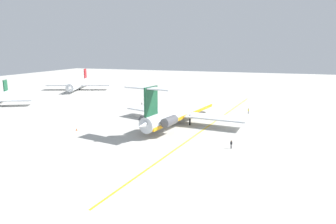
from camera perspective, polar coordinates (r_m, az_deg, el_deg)
ground at (r=84.19m, az=11.69°, el=-1.83°), size 355.84×355.84×0.00m
main_jetliner at (r=79.72m, az=2.32°, el=-0.03°), size 39.57×35.22×11.59m
airliner_mid_right at (r=151.53m, az=-16.78°, el=5.09°), size 30.57×30.69×9.39m
ground_crew_near_nose at (r=61.77m, az=12.03°, el=-5.90°), size 0.28×0.44×1.73m
ground_crew_near_tail at (r=102.87m, az=-5.03°, el=1.53°), size 0.28×0.41×1.76m
ground_crew_portside at (r=95.70m, az=15.15°, el=0.32°), size 0.34×0.30×1.68m
safety_cone_nose at (r=77.02m, az=-17.11°, el=-3.21°), size 0.40×0.40×0.55m
taxiway_centreline at (r=79.65m, az=8.05°, el=-2.49°), size 93.96×12.58×0.01m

